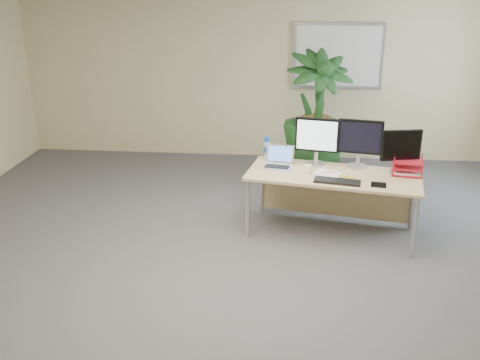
# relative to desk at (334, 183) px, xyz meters

# --- Properties ---
(floor) EXTENTS (8.00, 8.00, 0.00)m
(floor) POSITION_rel_desk_xyz_m (-1.02, -1.46, -0.55)
(floor) COLOR #48484D
(floor) RESTS_ON ground
(back_wall) EXTENTS (7.00, 0.04, 2.70)m
(back_wall) POSITION_rel_desk_xyz_m (-1.02, 2.54, 0.80)
(back_wall) COLOR beige
(back_wall) RESTS_ON floor
(whiteboard) EXTENTS (1.30, 0.04, 0.95)m
(whiteboard) POSITION_rel_desk_xyz_m (0.18, 2.51, 1.00)
(whiteboard) COLOR silver
(whiteboard) RESTS_ON back_wall
(desk) EXTENTS (1.90, 1.07, 0.69)m
(desk) POSITION_rel_desk_xyz_m (0.00, 0.00, 0.00)
(desk) COLOR tan
(desk) RESTS_ON floor
(floor_plant) EXTENTS (1.11, 1.11, 1.50)m
(floor_plant) POSITION_rel_desk_xyz_m (-0.14, 1.55, 0.20)
(floor_plant) COLOR #123416
(floor_plant) RESTS_ON floor
(monitor_left) EXTENTS (0.47, 0.21, 0.52)m
(monitor_left) POSITION_rel_desk_xyz_m (-0.19, 0.18, 0.44)
(monitor_left) COLOR #B8B8BD
(monitor_left) RESTS_ON desk
(monitor_right) EXTENTS (0.47, 0.22, 0.53)m
(monitor_right) POSITION_rel_desk_xyz_m (0.26, 0.14, 0.45)
(monitor_right) COLOR #B8B8BD
(monitor_right) RESTS_ON desk
(monitor_dark) EXTENTS (0.42, 0.19, 0.47)m
(monitor_dark) POSITION_rel_desk_xyz_m (0.67, -0.00, 0.41)
(monitor_dark) COLOR #B8B8BD
(monitor_dark) RESTS_ON desk
(laptop) EXTENTS (0.35, 0.32, 0.22)m
(laptop) POSITION_rel_desk_xyz_m (-0.60, 0.10, 0.20)
(laptop) COLOR silver
(laptop) RESTS_ON desk
(keyboard) EXTENTS (0.48, 0.23, 0.03)m
(keyboard) POSITION_rel_desk_xyz_m (0.00, -0.34, 0.16)
(keyboard) COLOR black
(keyboard) RESTS_ON desk
(coffee_mug) EXTENTS (0.12, 0.08, 0.09)m
(coffee_mug) POSITION_rel_desk_xyz_m (-0.29, -0.10, 0.19)
(coffee_mug) COLOR white
(coffee_mug) RESTS_ON desk
(spiral_notebook) EXTENTS (0.32, 0.28, 0.01)m
(spiral_notebook) POSITION_rel_desk_xyz_m (-0.08, -0.10, 0.15)
(spiral_notebook) COLOR silver
(spiral_notebook) RESTS_ON desk
(orange_pen) EXTENTS (0.13, 0.05, 0.01)m
(orange_pen) POSITION_rel_desk_xyz_m (-0.07, -0.09, 0.16)
(orange_pen) COLOR orange
(orange_pen) RESTS_ON spiral_notebook
(yellow_highlighter) EXTENTS (0.13, 0.06, 0.02)m
(yellow_highlighter) POSITION_rel_desk_xyz_m (0.12, -0.19, 0.15)
(yellow_highlighter) COLOR yellow
(yellow_highlighter) RESTS_ON desk
(water_bottle) EXTENTS (0.07, 0.07, 0.27)m
(water_bottle) POSITION_rel_desk_xyz_m (-0.74, 0.33, 0.27)
(water_bottle) COLOR #ACBECA
(water_bottle) RESTS_ON desk
(letter_tray) EXTENTS (0.35, 0.29, 0.14)m
(letter_tray) POSITION_rel_desk_xyz_m (0.75, -0.03, 0.21)
(letter_tray) COLOR #B41626
(letter_tray) RESTS_ON desk
(stapler) EXTENTS (0.15, 0.06, 0.05)m
(stapler) POSITION_rel_desk_xyz_m (0.40, -0.43, 0.17)
(stapler) COLOR black
(stapler) RESTS_ON desk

